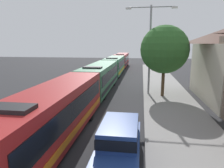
# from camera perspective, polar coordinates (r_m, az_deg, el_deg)

# --- Properties ---
(bus_lead) EXTENTS (2.58, 12.31, 3.21)m
(bus_lead) POSITION_cam_1_polar(r_m,az_deg,el_deg) (11.56, -15.82, -7.74)
(bus_lead) COLOR maroon
(bus_lead) RESTS_ON ground_plane
(bus_second_in_line) EXTENTS (2.58, 12.04, 3.21)m
(bus_second_in_line) POSITION_cam_1_polar(r_m,az_deg,el_deg) (23.16, -3.30, 2.10)
(bus_second_in_line) COLOR #33724C
(bus_second_in_line) RESTS_ON ground_plane
(bus_middle) EXTENTS (2.58, 11.08, 3.21)m
(bus_middle) POSITION_cam_1_polar(r_m,az_deg,el_deg) (35.42, 0.75, 5.30)
(bus_middle) COLOR #33724C
(bus_middle) RESTS_ON ground_plane
(bus_fourth_in_line) EXTENTS (2.58, 11.93, 3.21)m
(bus_fourth_in_line) POSITION_cam_1_polar(r_m,az_deg,el_deg) (47.49, 2.69, 6.80)
(bus_fourth_in_line) COLOR maroon
(bus_fourth_in_line) RESTS_ON ground_plane
(white_suv) EXTENTS (1.86, 4.91, 1.90)m
(white_suv) POSITION_cam_1_polar(r_m,az_deg,el_deg) (9.54, 2.01, -15.78)
(white_suv) COLOR navy
(white_suv) RESTS_ON ground_plane
(streetlamp_mid) EXTENTS (5.03, 0.28, 8.95)m
(streetlamp_mid) POSITION_cam_1_polar(r_m,az_deg,el_deg) (21.48, 10.60, 11.46)
(streetlamp_mid) COLOR gray
(streetlamp_mid) RESTS_ON sidewalk
(roadside_tree) EXTENTS (4.70, 4.70, 7.00)m
(roadside_tree) POSITION_cam_1_polar(r_m,az_deg,el_deg) (20.78, 14.48, 9.31)
(roadside_tree) COLOR #4C3823
(roadside_tree) RESTS_ON sidewalk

